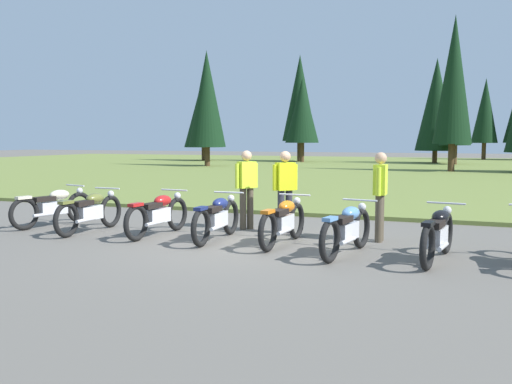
% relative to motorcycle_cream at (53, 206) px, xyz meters
% --- Properties ---
extents(ground_plane, '(140.00, 140.00, 0.00)m').
position_rel_motorcycle_cream_xyz_m(ground_plane, '(4.72, -0.43, -0.44)').
color(ground_plane, '#605B54').
extents(grass_moorland, '(80.00, 44.00, 0.10)m').
position_rel_motorcycle_cream_xyz_m(grass_moorland, '(4.72, 25.43, -0.39)').
color(grass_moorland, olive).
rests_on(grass_moorland, ground).
extents(forest_treeline, '(41.10, 23.10, 8.88)m').
position_rel_motorcycle_cream_xyz_m(forest_treeline, '(8.57, 34.19, 4.08)').
color(forest_treeline, '#47331E').
rests_on(forest_treeline, ground).
extents(motorcycle_cream, '(0.75, 2.06, 0.88)m').
position_rel_motorcycle_cream_xyz_m(motorcycle_cream, '(0.00, 0.00, 0.00)').
color(motorcycle_cream, black).
rests_on(motorcycle_cream, ground).
extents(motorcycle_olive, '(0.62, 2.10, 0.88)m').
position_rel_motorcycle_cream_xyz_m(motorcycle_olive, '(1.27, -0.37, 0.00)').
color(motorcycle_olive, black).
rests_on(motorcycle_olive, ground).
extents(motorcycle_red, '(0.62, 2.10, 0.88)m').
position_rel_motorcycle_cream_xyz_m(motorcycle_red, '(2.79, -0.22, 0.00)').
color(motorcycle_red, black).
rests_on(motorcycle_red, ground).
extents(motorcycle_navy, '(0.62, 2.10, 0.88)m').
position_rel_motorcycle_cream_xyz_m(motorcycle_navy, '(4.10, -0.29, 0.00)').
color(motorcycle_navy, black).
rests_on(motorcycle_navy, ground).
extents(motorcycle_orange, '(0.62, 2.10, 0.88)m').
position_rel_motorcycle_cream_xyz_m(motorcycle_orange, '(5.42, -0.26, 0.00)').
color(motorcycle_orange, black).
rests_on(motorcycle_orange, ground).
extents(motorcycle_sky_blue, '(0.62, 2.09, 0.88)m').
position_rel_motorcycle_cream_xyz_m(motorcycle_sky_blue, '(6.68, -0.74, 0.00)').
color(motorcycle_sky_blue, black).
rests_on(motorcycle_sky_blue, ground).
extents(motorcycle_black, '(0.62, 2.09, 0.88)m').
position_rel_motorcycle_cream_xyz_m(motorcycle_black, '(8.11, -0.70, 0.00)').
color(motorcycle_black, black).
rests_on(motorcycle_black, ground).
extents(rider_checking_bike, '(0.39, 0.46, 1.67)m').
position_rel_motorcycle_cream_xyz_m(rider_checking_bike, '(4.12, 1.15, 0.51)').
color(rider_checking_bike, '#4C4233').
rests_on(rider_checking_bike, ground).
extents(rider_with_back_turned, '(0.22, 0.55, 1.67)m').
position_rel_motorcycle_cream_xyz_m(rider_with_back_turned, '(6.98, 0.71, 0.51)').
color(rider_with_back_turned, '#4C4233').
rests_on(rider_with_back_turned, ground).
extents(rider_in_hivis_vest, '(0.42, 0.41, 1.67)m').
position_rel_motorcycle_cream_xyz_m(rider_in_hivis_vest, '(5.04, 0.96, 0.51)').
color(rider_in_hivis_vest, '#2D2D38').
rests_on(rider_in_hivis_vest, ground).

